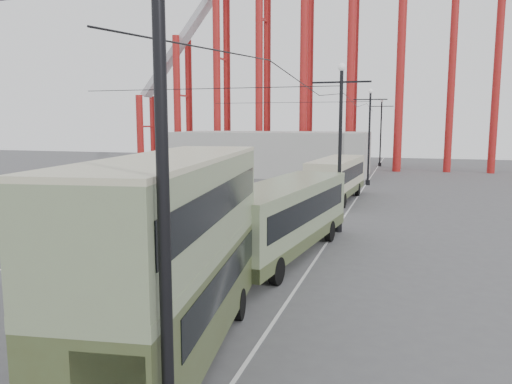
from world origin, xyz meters
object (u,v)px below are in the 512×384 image
(double_decker_bus, at_px, (175,247))
(pedestrian, at_px, (173,241))
(lamp_post_near, at_px, (158,3))
(single_decker_green, at_px, (284,215))
(single_decker_cream, at_px, (337,177))

(double_decker_bus, relative_size, pedestrian, 6.05)
(lamp_post_near, height_order, single_decker_green, lamp_post_near)
(double_decker_bus, distance_m, single_decker_cream, 28.02)
(lamp_post_near, height_order, single_decker_cream, lamp_post_near)
(double_decker_bus, height_order, pedestrian, double_decker_bus)
(lamp_post_near, height_order, double_decker_bus, lamp_post_near)
(pedestrian, bearing_deg, single_decker_green, -152.69)
(lamp_post_near, distance_m, single_decker_cream, 33.05)
(lamp_post_near, distance_m, double_decker_bus, 6.92)
(single_decker_green, bearing_deg, pedestrian, -149.89)
(double_decker_bus, distance_m, single_decker_green, 10.69)
(single_decker_green, xyz_separation_m, single_decker_cream, (0.10, 17.36, -0.05))
(single_decker_green, distance_m, single_decker_cream, 17.36)
(single_decker_green, bearing_deg, lamp_post_near, -76.58)
(lamp_post_near, xyz_separation_m, single_decker_cream, (-1.66, 32.46, -6.01))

